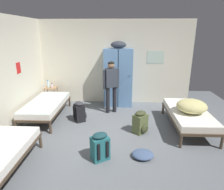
% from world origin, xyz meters
% --- Properties ---
extents(ground_plane, '(7.82, 7.82, 0.00)m').
position_xyz_m(ground_plane, '(0.00, 0.00, 0.00)').
color(ground_plane, slate).
extents(room_backdrop, '(5.00, 4.95, 2.73)m').
position_xyz_m(room_backdrop, '(-1.22, 1.25, 1.36)').
color(room_backdrop, beige).
rests_on(room_backdrop, ground_plane).
extents(locker_bank, '(0.90, 0.55, 2.07)m').
position_xyz_m(locker_bank, '(0.11, 2.16, 0.97)').
color(locker_bank, '#5B84B2').
rests_on(locker_bank, ground_plane).
extents(shelf_unit, '(0.38, 0.30, 0.57)m').
position_xyz_m(shelf_unit, '(-2.14, 2.18, 0.35)').
color(shelf_unit, '#99704C').
rests_on(shelf_unit, ground_plane).
extents(bed_right, '(0.90, 1.90, 0.49)m').
position_xyz_m(bed_right, '(1.89, 0.54, 0.38)').
color(bed_right, '#473828').
rests_on(bed_right, ground_plane).
extents(bed_left_rear, '(0.90, 1.90, 0.49)m').
position_xyz_m(bed_left_rear, '(-1.89, 1.03, 0.38)').
color(bed_left_rear, '#473828').
rests_on(bed_left_rear, ground_plane).
extents(bedding_heap, '(0.71, 0.67, 0.31)m').
position_xyz_m(bedding_heap, '(1.90, 0.41, 0.65)').
color(bedding_heap, '#D1C67F').
rests_on(bedding_heap, bed_right).
extents(person_traveler, '(0.46, 0.30, 1.54)m').
position_xyz_m(person_traveler, '(-0.08, 1.51, 0.93)').
color(person_traveler, black).
rests_on(person_traveler, ground_plane).
extents(water_bottle, '(0.07, 0.07, 0.25)m').
position_xyz_m(water_bottle, '(-2.22, 2.20, 0.68)').
color(water_bottle, '#B2DBEA').
rests_on(water_bottle, shelf_unit).
extents(lotion_bottle, '(0.06, 0.06, 0.17)m').
position_xyz_m(lotion_bottle, '(-2.07, 2.14, 0.64)').
color(lotion_bottle, beige).
rests_on(lotion_bottle, shelf_unit).
extents(backpack_black, '(0.41, 0.40, 0.55)m').
position_xyz_m(backpack_black, '(-0.91, 0.87, 0.26)').
color(backpack_black, black).
rests_on(backpack_black, ground_plane).
extents(backpack_olive, '(0.42, 0.42, 0.55)m').
position_xyz_m(backpack_olive, '(0.68, 0.26, 0.26)').
color(backpack_olive, '#566038').
rests_on(backpack_olive, ground_plane).
extents(backpack_teal, '(0.40, 0.41, 0.55)m').
position_xyz_m(backpack_teal, '(-0.18, -0.82, 0.26)').
color(backpack_teal, '#23666B').
rests_on(backpack_teal, ground_plane).
extents(clothes_pile_denim, '(0.42, 0.37, 0.12)m').
position_xyz_m(clothes_pile_denim, '(0.64, -0.74, 0.06)').
color(clothes_pile_denim, '#42567A').
rests_on(clothes_pile_denim, ground_plane).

